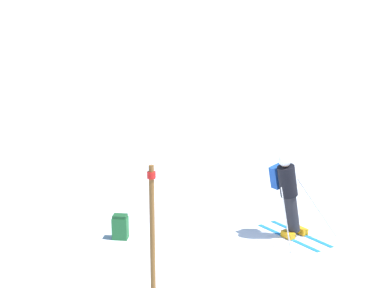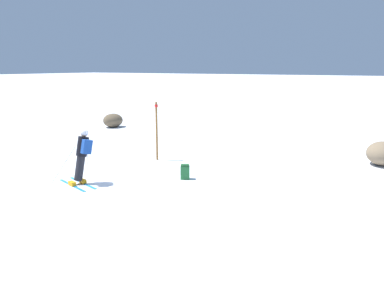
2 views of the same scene
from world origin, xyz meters
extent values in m
plane|color=white|center=(0.00, 0.00, 0.00)|extent=(300.00, 300.00, 0.00)
cube|color=#1E7AC6|center=(1.32, 0.05, 0.01)|extent=(0.56, 1.63, 0.01)
cube|color=#1E7AC6|center=(1.67, -0.05, 0.01)|extent=(0.56, 1.63, 0.01)
cube|color=orange|center=(1.32, 0.05, 0.07)|extent=(0.21, 0.31, 0.12)
cube|color=orange|center=(1.67, -0.05, 0.07)|extent=(0.21, 0.31, 0.12)
cylinder|color=black|center=(1.39, 0.03, 0.51)|extent=(0.47, 0.37, 0.82)
cylinder|color=black|center=(1.25, 0.07, 1.20)|extent=(0.54, 0.46, 0.67)
sphere|color=tan|center=(1.17, 0.09, 1.61)|extent=(0.31, 0.29, 0.26)
sphere|color=silver|center=(1.17, 0.10, 1.64)|extent=(0.36, 0.33, 0.30)
cube|color=#194293|center=(1.32, 0.32, 1.23)|extent=(0.40, 0.28, 0.49)
cylinder|color=#B7B7BC|center=(0.89, -0.13, 0.56)|extent=(0.34, 0.46, 1.13)
cylinder|color=#B7B7BC|center=(1.70, -0.37, 0.61)|extent=(0.52, 0.70, 1.23)
cube|color=#236633|center=(-0.73, 2.65, 0.22)|extent=(0.34, 0.37, 0.44)
cube|color=#1A4C26|center=(-0.73, 2.65, 0.47)|extent=(0.31, 0.33, 0.06)
cylinder|color=brown|center=(-2.40, 0.32, 1.16)|extent=(0.08, 0.08, 2.32)
cylinder|color=red|center=(-2.40, 0.32, 2.17)|extent=(0.13, 0.13, 0.10)
camera|label=1|loc=(-9.16, -5.70, 4.99)|focal=60.00mm
camera|label=2|loc=(9.46, 8.88, 3.69)|focal=35.00mm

